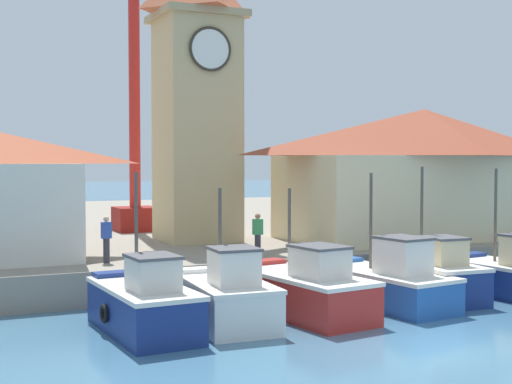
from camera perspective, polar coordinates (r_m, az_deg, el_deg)
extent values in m
plane|color=teal|center=(18.70, 15.71, -12.06)|extent=(300.00, 300.00, 0.00)
cube|color=gray|center=(44.26, -9.08, -2.84)|extent=(120.00, 40.00, 1.17)
cube|color=navy|center=(19.83, -8.99, -9.42)|extent=(2.16, 4.56, 1.18)
cube|color=navy|center=(21.56, -10.73, -6.56)|extent=(1.64, 0.70, 0.24)
cube|color=silver|center=(19.71, -9.01, -7.60)|extent=(2.22, 4.63, 0.12)
cube|color=beige|center=(18.90, -8.24, -6.53)|extent=(1.21, 1.40, 0.86)
cube|color=#4C4C51|center=(18.84, -8.25, -5.12)|extent=(1.30, 1.49, 0.08)
cylinder|color=#4C4742|center=(20.02, -9.56, -2.82)|extent=(0.10, 0.10, 3.09)
torus|color=black|center=(19.74, -12.06, -9.50)|extent=(0.15, 0.53, 0.52)
cube|color=silver|center=(20.58, -2.44, -8.98)|extent=(2.21, 4.18, 1.15)
cube|color=silver|center=(22.14, -3.94, -6.34)|extent=(1.71, 0.70, 0.24)
cube|color=silver|center=(20.47, -2.44, -7.26)|extent=(2.27, 4.25, 0.12)
cube|color=silver|center=(19.72, -1.78, -6.05)|extent=(1.25, 1.29, 0.95)
cube|color=#4C4C51|center=(19.65, -1.78, -4.56)|extent=(1.34, 1.37, 0.08)
cylinder|color=#4C4742|center=(20.76, -2.90, -3.30)|extent=(0.10, 0.10, 2.62)
torus|color=black|center=(20.47, -5.49, -9.06)|extent=(0.15, 0.53, 0.52)
cube|color=#AD2823|center=(21.83, 3.65, -8.31)|extent=(2.72, 5.32, 1.16)
cube|color=#AD2823|center=(23.58, 0.33, -5.77)|extent=(1.78, 0.84, 0.24)
cube|color=silver|center=(21.73, 3.66, -6.67)|extent=(2.79, 5.39, 0.12)
cube|color=beige|center=(20.95, 5.11, -5.66)|extent=(1.41, 1.68, 0.86)
cube|color=#4C4C51|center=(20.89, 5.12, -4.38)|extent=(1.50, 1.77, 0.08)
cylinder|color=#4C4742|center=(22.07, 2.68, -3.02)|extent=(0.10, 0.10, 2.56)
torus|color=black|center=(21.43, 0.88, -8.51)|extent=(0.19, 0.53, 0.52)
cube|color=#2356A8|center=(23.60, 10.15, -7.70)|extent=(2.67, 5.24, 1.02)
cube|color=#2356A8|center=(25.19, 6.67, -5.58)|extent=(1.77, 0.82, 0.24)
cube|color=silver|center=(23.51, 10.16, -6.36)|extent=(2.74, 5.31, 0.12)
cube|color=silver|center=(22.79, 11.67, -5.10)|extent=(1.40, 1.65, 1.10)
cube|color=#4C4C51|center=(22.72, 11.68, -3.62)|extent=(1.49, 1.74, 0.08)
cylinder|color=#4C4742|center=(23.78, 9.17, -2.28)|extent=(0.10, 0.10, 3.15)
torus|color=black|center=(23.08, 7.72, -7.92)|extent=(0.19, 0.53, 0.52)
cube|color=navy|center=(25.04, 13.75, -6.99)|extent=(2.08, 4.33, 1.16)
cube|color=navy|center=(26.46, 11.45, -4.92)|extent=(1.60, 0.69, 0.24)
cube|color=silver|center=(24.94, 13.77, -5.56)|extent=(2.14, 4.39, 0.12)
cube|color=beige|center=(24.28, 14.78, -4.64)|extent=(1.18, 1.33, 0.84)
cube|color=#4C4C51|center=(24.23, 14.79, -3.56)|extent=(1.26, 1.41, 0.08)
cylinder|color=#4C4742|center=(25.20, 13.12, -1.66)|extent=(0.10, 0.10, 3.21)
torus|color=black|center=(24.66, 11.55, -7.11)|extent=(0.15, 0.53, 0.52)
cube|color=navy|center=(26.37, 19.45, -6.73)|extent=(2.55, 4.53, 1.02)
cube|color=navy|center=(27.50, 16.36, -4.98)|extent=(1.78, 0.81, 0.24)
cube|color=silver|center=(26.29, 19.47, -5.52)|extent=(2.62, 4.60, 0.12)
cylinder|color=#4C4742|center=(26.45, 18.61, -1.76)|extent=(0.10, 0.10, 3.28)
torus|color=black|center=(25.68, 17.53, -6.95)|extent=(0.18, 0.53, 0.52)
cube|color=tan|center=(31.38, -4.76, 4.87)|extent=(3.16, 3.16, 9.62)
cube|color=tan|center=(31.97, -4.79, 13.78)|extent=(3.66, 3.66, 0.30)
cylinder|color=white|center=(30.17, -3.70, 11.34)|extent=(1.74, 0.12, 1.74)
torus|color=#332D23|center=(30.14, -3.67, 11.35)|extent=(1.86, 0.12, 1.86)
cube|color=beige|center=(33.64, 13.25, -0.36)|extent=(12.81, 5.81, 3.74)
pyramid|color=#A3472D|center=(33.63, 13.30, 4.65)|extent=(13.21, 6.21, 2.14)
cube|color=maroon|center=(36.19, -9.63, -2.15)|extent=(2.00, 2.00, 1.20)
cylinder|color=red|center=(36.59, -9.73, 12.07)|extent=(0.56, 0.56, 16.83)
cylinder|color=#33333D|center=(25.77, 0.14, -4.37)|extent=(0.22, 0.22, 0.85)
cube|color=#338C4C|center=(25.69, 0.14, -2.81)|extent=(0.34, 0.22, 0.56)
sphere|color=#9E7051|center=(25.66, 0.14, -1.94)|extent=(0.20, 0.20, 0.20)
cylinder|color=#33333D|center=(25.07, -11.87, -4.61)|extent=(0.22, 0.22, 0.85)
cube|color=#2D4CA5|center=(24.99, -11.89, -3.01)|extent=(0.34, 0.22, 0.56)
sphere|color=beige|center=(24.96, -11.90, -2.12)|extent=(0.20, 0.20, 0.20)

